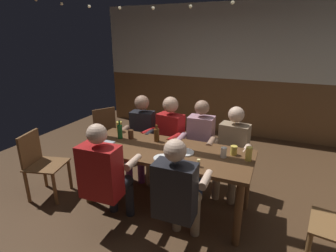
{
  "coord_description": "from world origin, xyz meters",
  "views": [
    {
      "loc": [
        1.16,
        -2.68,
        2.04
      ],
      "look_at": [
        0.0,
        0.01,
        1.04
      ],
      "focal_mm": 28.15,
      "sensor_mm": 36.0,
      "label": 1
    }
  ],
  "objects_px": {
    "person_4": "(104,173)",
    "bottle_1": "(157,135)",
    "pint_glass_4": "(119,127)",
    "pint_glass_2": "(224,152)",
    "table_candle": "(199,163)",
    "person_3": "(232,148)",
    "plate_0": "(184,152)",
    "person_2": "(199,142)",
    "pint_glass_0": "(131,134)",
    "person_0": "(141,133)",
    "chair_empty_near_right": "(41,163)",
    "pint_glass_5": "(181,161)",
    "pint_glass_3": "(234,150)",
    "condiment_caddy": "(108,144)",
    "chair_empty_far_end": "(108,133)",
    "person_5": "(178,192)",
    "dining_table": "(165,157)",
    "person_1": "(167,136)",
    "plate_1": "(163,158)",
    "bottle_0": "(120,131)",
    "pint_glass_1": "(249,154)"
  },
  "relations": [
    {
      "from": "table_candle",
      "to": "condiment_caddy",
      "type": "relative_size",
      "value": 0.57
    },
    {
      "from": "person_5",
      "to": "pint_glass_4",
      "type": "relative_size",
      "value": 8.77
    },
    {
      "from": "table_candle",
      "to": "pint_glass_4",
      "type": "relative_size",
      "value": 0.57
    },
    {
      "from": "condiment_caddy",
      "to": "person_3",
      "type": "bearing_deg",
      "value": 30.97
    },
    {
      "from": "person_4",
      "to": "bottle_1",
      "type": "relative_size",
      "value": 5.78
    },
    {
      "from": "table_candle",
      "to": "pint_glass_2",
      "type": "bearing_deg",
      "value": 59.3
    },
    {
      "from": "pint_glass_2",
      "to": "pint_glass_3",
      "type": "distance_m",
      "value": 0.14
    },
    {
      "from": "chair_empty_far_end",
      "to": "pint_glass_5",
      "type": "relative_size",
      "value": 7.5
    },
    {
      "from": "pint_glass_4",
      "to": "pint_glass_2",
      "type": "bearing_deg",
      "value": -9.63
    },
    {
      "from": "person_0",
      "to": "pint_glass_2",
      "type": "xyz_separation_m",
      "value": [
        1.35,
        -0.57,
        0.16
      ]
    },
    {
      "from": "person_0",
      "to": "chair_empty_far_end",
      "type": "distance_m",
      "value": 0.83
    },
    {
      "from": "person_4",
      "to": "pint_glass_4",
      "type": "relative_size",
      "value": 8.98
    },
    {
      "from": "dining_table",
      "to": "table_candle",
      "type": "relative_size",
      "value": 25.35
    },
    {
      "from": "condiment_caddy",
      "to": "bottle_1",
      "type": "distance_m",
      "value": 0.6
    },
    {
      "from": "person_3",
      "to": "pint_glass_4",
      "type": "distance_m",
      "value": 1.56
    },
    {
      "from": "person_0",
      "to": "person_3",
      "type": "distance_m",
      "value": 1.35
    },
    {
      "from": "person_0",
      "to": "person_4",
      "type": "distance_m",
      "value": 1.29
    },
    {
      "from": "pint_glass_3",
      "to": "condiment_caddy",
      "type": "bearing_deg",
      "value": -166.44
    },
    {
      "from": "chair_empty_near_right",
      "to": "pint_glass_5",
      "type": "xyz_separation_m",
      "value": [
        1.91,
        0.11,
        0.36
      ]
    },
    {
      "from": "pint_glass_0",
      "to": "dining_table",
      "type": "bearing_deg",
      "value": -14.17
    },
    {
      "from": "chair_empty_near_right",
      "to": "chair_empty_far_end",
      "type": "bearing_deg",
      "value": 158.56
    },
    {
      "from": "plate_0",
      "to": "pint_glass_2",
      "type": "xyz_separation_m",
      "value": [
        0.44,
        0.06,
        0.05
      ]
    },
    {
      "from": "person_2",
      "to": "person_3",
      "type": "bearing_deg",
      "value": 179.09
    },
    {
      "from": "person_2",
      "to": "plate_0",
      "type": "bearing_deg",
      "value": 89.03
    },
    {
      "from": "pint_glass_4",
      "to": "pint_glass_3",
      "type": "bearing_deg",
      "value": -5.14
    },
    {
      "from": "person_3",
      "to": "bottle_1",
      "type": "height_order",
      "value": "person_3"
    },
    {
      "from": "bottle_1",
      "to": "pint_glass_2",
      "type": "distance_m",
      "value": 0.89
    },
    {
      "from": "person_5",
      "to": "chair_empty_far_end",
      "type": "relative_size",
      "value": 1.39
    },
    {
      "from": "chair_empty_near_right",
      "to": "person_3",
      "type": "bearing_deg",
      "value": 100.1
    },
    {
      "from": "person_4",
      "to": "table_candle",
      "type": "relative_size",
      "value": 15.64
    },
    {
      "from": "person_2",
      "to": "pint_glass_0",
      "type": "xyz_separation_m",
      "value": [
        -0.78,
        -0.49,
        0.16
      ]
    },
    {
      "from": "pint_glass_2",
      "to": "pint_glass_3",
      "type": "xyz_separation_m",
      "value": [
        0.09,
        0.11,
        -0.01
      ]
    },
    {
      "from": "person_1",
      "to": "plate_1",
      "type": "xyz_separation_m",
      "value": [
        0.32,
        -0.87,
        0.1
      ]
    },
    {
      "from": "plate_1",
      "to": "bottle_0",
      "type": "xyz_separation_m",
      "value": [
        -0.76,
        0.34,
        0.09
      ]
    },
    {
      "from": "person_2",
      "to": "bottle_1",
      "type": "xyz_separation_m",
      "value": [
        -0.43,
        -0.44,
        0.19
      ]
    },
    {
      "from": "person_3",
      "to": "bottle_0",
      "type": "xyz_separation_m",
      "value": [
        -1.36,
        -0.54,
        0.21
      ]
    },
    {
      "from": "table_candle",
      "to": "pint_glass_0",
      "type": "distance_m",
      "value": 1.11
    },
    {
      "from": "table_candle",
      "to": "bottle_0",
      "type": "xyz_separation_m",
      "value": [
        -1.18,
        0.36,
        0.05
      ]
    },
    {
      "from": "person_3",
      "to": "pint_glass_2",
      "type": "xyz_separation_m",
      "value": [
        0.0,
        -0.58,
        0.17
      ]
    },
    {
      "from": "person_3",
      "to": "pint_glass_3",
      "type": "distance_m",
      "value": 0.5
    },
    {
      "from": "person_3",
      "to": "chair_empty_near_right",
      "type": "relative_size",
      "value": 1.36
    },
    {
      "from": "dining_table",
      "to": "condiment_caddy",
      "type": "xyz_separation_m",
      "value": [
        -0.68,
        -0.18,
        0.13
      ]
    },
    {
      "from": "person_1",
      "to": "pint_glass_4",
      "type": "height_order",
      "value": "person_1"
    },
    {
      "from": "chair_empty_near_right",
      "to": "bottle_1",
      "type": "xyz_separation_m",
      "value": [
        1.39,
        0.61,
        0.39
      ]
    },
    {
      "from": "person_2",
      "to": "person_5",
      "type": "bearing_deg",
      "value": 96.11
    },
    {
      "from": "pint_glass_1",
      "to": "plate_0",
      "type": "bearing_deg",
      "value": -172.51
    },
    {
      "from": "plate_0",
      "to": "pint_glass_4",
      "type": "height_order",
      "value": "pint_glass_4"
    },
    {
      "from": "chair_empty_near_right",
      "to": "plate_0",
      "type": "bearing_deg",
      "value": 87.89
    },
    {
      "from": "plate_1",
      "to": "pint_glass_4",
      "type": "xyz_separation_m",
      "value": [
        -0.92,
        0.56,
        0.06
      ]
    },
    {
      "from": "table_candle",
      "to": "bottle_1",
      "type": "relative_size",
      "value": 0.37
    }
  ]
}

